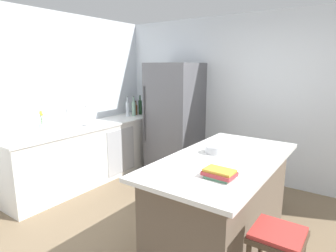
# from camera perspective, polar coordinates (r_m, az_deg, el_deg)

# --- Properties ---
(ground_plane) EXTENTS (7.20, 7.20, 0.00)m
(ground_plane) POSITION_cam_1_polar(r_m,az_deg,el_deg) (3.14, 1.31, -23.25)
(ground_plane) COLOR #7A664C
(wall_rear) EXTENTS (6.00, 0.10, 2.60)m
(wall_rear) POSITION_cam_1_polar(r_m,az_deg,el_deg) (4.64, 17.14, 5.17)
(wall_rear) COLOR silver
(wall_rear) RESTS_ON ground_plane
(wall_left) EXTENTS (0.10, 6.00, 2.60)m
(wall_left) POSITION_cam_1_polar(r_m,az_deg,el_deg) (4.45, -25.91, 4.22)
(wall_left) COLOR silver
(wall_left) RESTS_ON ground_plane
(counter_run_left) EXTENTS (0.66, 2.81, 0.91)m
(counter_run_left) POSITION_cam_1_polar(r_m,az_deg,el_deg) (4.71, -15.17, -5.13)
(counter_run_left) COLOR silver
(counter_run_left) RESTS_ON ground_plane
(kitchen_island) EXTENTS (0.98, 1.93, 0.92)m
(kitchen_island) POSITION_cam_1_polar(r_m,az_deg,el_deg) (3.04, 10.90, -14.51)
(kitchen_island) COLOR brown
(kitchen_island) RESTS_ON ground_plane
(refrigerator) EXTENTS (0.80, 0.78, 1.86)m
(refrigerator) POSITION_cam_1_polar(r_m,az_deg,el_deg) (4.84, 1.38, 1.56)
(refrigerator) COLOR #56565B
(refrigerator) RESTS_ON ground_plane
(bar_stool) EXTENTS (0.36, 0.36, 0.69)m
(bar_stool) POSITION_cam_1_polar(r_m,az_deg,el_deg) (2.30, 21.16, -21.87)
(bar_stool) COLOR #473828
(bar_stool) RESTS_ON ground_plane
(sink_faucet) EXTENTS (0.15, 0.05, 0.30)m
(sink_faucet) POSITION_cam_1_polar(r_m,az_deg,el_deg) (4.40, -19.60, 1.55)
(sink_faucet) COLOR silver
(sink_faucet) RESTS_ON counter_run_left
(flower_vase) EXTENTS (0.09, 0.09, 0.32)m
(flower_vase) POSITION_cam_1_polar(r_m,az_deg,el_deg) (4.13, -24.10, -0.24)
(flower_vase) COLOR silver
(flower_vase) RESTS_ON counter_run_left
(paper_towel_roll) EXTENTS (0.14, 0.14, 0.31)m
(paper_towel_roll) POSITION_cam_1_polar(r_m,az_deg,el_deg) (4.53, -16.20, 1.75)
(paper_towel_roll) COLOR gray
(paper_towel_roll) RESTS_ON counter_run_left
(vinegar_bottle) EXTENTS (0.05, 0.05, 0.29)m
(vinegar_bottle) POSITION_cam_1_polar(r_m,az_deg,el_deg) (5.51, -5.60, 3.75)
(vinegar_bottle) COLOR #994C23
(vinegar_bottle) RESTS_ON counter_run_left
(wine_bottle) EXTENTS (0.07, 0.07, 0.36)m
(wine_bottle) POSITION_cam_1_polar(r_m,az_deg,el_deg) (5.39, -5.65, 3.87)
(wine_bottle) COLOR #19381E
(wine_bottle) RESTS_ON counter_run_left
(syrup_bottle) EXTENTS (0.06, 0.06, 0.27)m
(syrup_bottle) POSITION_cam_1_polar(r_m,az_deg,el_deg) (5.35, -6.54, 3.40)
(syrup_bottle) COLOR #5B3319
(syrup_bottle) RESTS_ON counter_run_left
(gin_bottle) EXTENTS (0.07, 0.07, 0.36)m
(gin_bottle) POSITION_cam_1_polar(r_m,az_deg,el_deg) (5.24, -6.96, 3.57)
(gin_bottle) COLOR #8CB79E
(gin_bottle) RESTS_ON counter_run_left
(soda_bottle) EXTENTS (0.06, 0.06, 0.36)m
(soda_bottle) POSITION_cam_1_polar(r_m,az_deg,el_deg) (5.22, -8.17, 3.51)
(soda_bottle) COLOR silver
(soda_bottle) RESTS_ON counter_run_left
(cookbook_stack) EXTENTS (0.26, 0.19, 0.08)m
(cookbook_stack) POSITION_cam_1_polar(r_m,az_deg,el_deg) (2.35, 10.36, -9.47)
(cookbook_stack) COLOR #4C7F60
(cookbook_stack) RESTS_ON kitchen_island
(mixing_bowl) EXTENTS (0.20, 0.20, 0.08)m
(mixing_bowl) POSITION_cam_1_polar(r_m,az_deg,el_deg) (2.99, 9.41, -4.71)
(mixing_bowl) COLOR #B2B5BA
(mixing_bowl) RESTS_ON kitchen_island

